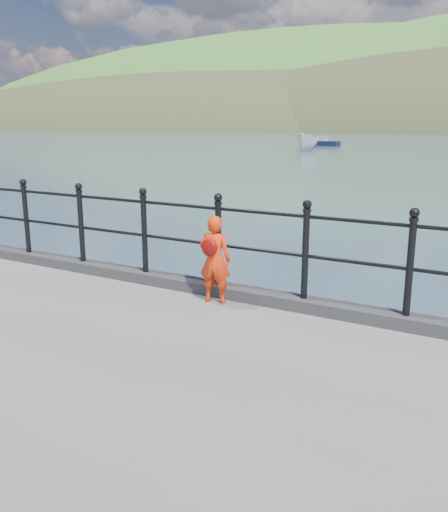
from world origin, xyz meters
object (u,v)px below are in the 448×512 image
Objects in this scene: child at (215,259)px; launch_white at (308,142)px; railing at (180,229)px; sailboat_left at (320,143)px.

child is 0.21× the size of launch_white.
launch_white is at bearing 109.64° from railing.
railing is 72.05m from sailboat_left.
sailboat_left reaches higher than railing.
sailboat_left is (-23.66, 68.57, -1.22)m from child.
launch_white is at bearing -70.67° from sailboat_left.
railing is 0.81m from child.
railing is at bearing -66.44° from sailboat_left.
child is at bearing -21.66° from railing.
railing reaches higher than launch_white.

